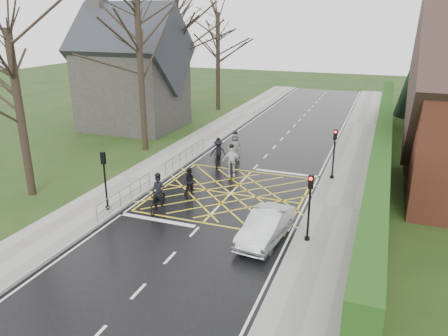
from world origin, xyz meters
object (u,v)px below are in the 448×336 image
Objects in this scene: cyclist_front at (231,164)px; car at (266,226)px; cyclist_lead at (235,150)px; cyclist_rear at (158,198)px; cyclist_mid at (218,155)px; cyclist_back at (189,185)px.

car is (4.26, -7.33, -0.09)m from cyclist_front.
car is (5.10, -10.46, -0.04)m from cyclist_lead.
cyclist_lead reaches higher than cyclist_rear.
car is (6.08, -1.22, 0.02)m from cyclist_rear.
cyclist_front reaches higher than cyclist_mid.
cyclist_front is at bearing -88.09° from cyclist_lead.
cyclist_front reaches higher than cyclist_back.
cyclist_lead is (-0.84, 3.14, -0.05)m from cyclist_front.
car is at bearing -72.63° from cyclist_mid.
cyclist_rear is at bearing -112.79° from cyclist_back.
cyclist_mid is at bearing -133.81° from cyclist_lead.
cyclist_lead is at bearing 121.82° from car.
cyclist_back is 0.82× the size of cyclist_mid.
cyclist_front is at bearing 64.67° from cyclist_rear.
car is at bearing -40.37° from cyclist_back.
cyclist_mid is 1.49m from cyclist_lead.
cyclist_lead is 11.64m from car.
car is (5.86, -9.18, -0.01)m from cyclist_mid.
cyclist_back is 0.74× the size of cyclist_lead.
cyclist_lead is at bearing 84.28° from cyclist_front.
cyclist_front is at bearing 125.99° from car.
cyclist_front is (1.60, -1.85, 0.08)m from cyclist_mid.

